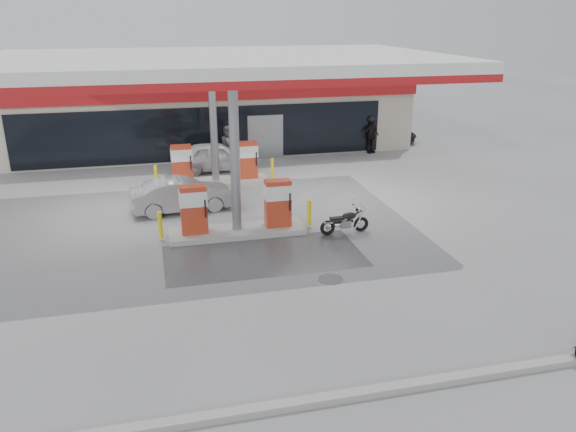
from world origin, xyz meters
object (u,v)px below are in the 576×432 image
object	(u,v)px
parked_car_right	(379,132)
pump_island_far	(215,168)
pump_island_near	(237,214)
parked_car_left	(25,151)
parked_motorcycle	(345,222)
sedan_white	(216,156)
biker_walking	(371,136)
attendant	(229,146)
hatchback_silver	(182,195)

from	to	relation	value
parked_car_right	pump_island_far	bearing A→B (deg)	131.58
pump_island_near	parked_car_left	xyz separation A→B (m)	(-8.69, 12.00, -0.14)
pump_island_far	parked_motorcycle	bearing A→B (deg)	-62.50
sedan_white	biker_walking	world-z (taller)	biker_walking
pump_island_near	pump_island_far	bearing A→B (deg)	90.00
sedan_white	attendant	bearing A→B (deg)	-49.76
pump_island_far	biker_walking	world-z (taller)	biker_walking
pump_island_far	parked_car_right	distance (m)	11.66
parked_car_left	pump_island_near	bearing A→B (deg)	-148.28
parked_motorcycle	parked_car_left	xyz separation A→B (m)	(-12.23, 12.80, 0.17)
parked_motorcycle	biker_walking	bearing A→B (deg)	62.13
hatchback_silver	attendant	bearing A→B (deg)	-29.62
biker_walking	parked_motorcycle	bearing A→B (deg)	-138.02
parked_car_left	biker_walking	world-z (taller)	biker_walking
sedan_white	hatchback_silver	size ratio (longest dim) A/B	1.05
pump_island_far	biker_walking	bearing A→B (deg)	23.82
pump_island_near	parked_car_left	bearing A→B (deg)	125.92
parked_motorcycle	pump_island_far	bearing A→B (deg)	115.20
pump_island_near	biker_walking	world-z (taller)	biker_walking
pump_island_near	parked_car_left	distance (m)	14.82
parked_car_right	pump_island_near	bearing A→B (deg)	150.81
pump_island_far	parked_car_left	distance (m)	10.56
pump_island_near	hatchback_silver	bearing A→B (deg)	119.83
pump_island_near	sedan_white	bearing A→B (deg)	87.92
parked_car_right	biker_walking	size ratio (longest dim) A/B	2.31
parked_car_left	parked_car_right	size ratio (longest dim) A/B	0.93
attendant	biker_walking	size ratio (longest dim) A/B	1.09
sedan_white	parked_car_left	distance (m)	9.76
pump_island_far	parked_motorcycle	xyz separation A→B (m)	(3.54, -6.80, -0.32)
attendant	parked_car_left	distance (m)	10.20
pump_island_far	sedan_white	world-z (taller)	pump_island_far
pump_island_near	biker_walking	xyz separation A→B (m)	(8.61, 9.80, 0.20)
pump_island_near	parked_motorcycle	world-z (taller)	pump_island_near
parked_motorcycle	sedan_white	distance (m)	9.56
sedan_white	attendant	size ratio (longest dim) A/B	2.00
sedan_white	hatchback_silver	world-z (taller)	sedan_white
attendant	hatchback_silver	size ratio (longest dim) A/B	0.52
parked_car_left	pump_island_far	bearing A→B (deg)	-128.82
sedan_white	parked_car_left	world-z (taller)	sedan_white
parked_motorcycle	sedan_white	xyz separation A→B (m)	(-3.24, 9.00, 0.28)
pump_island_near	hatchback_silver	distance (m)	3.23
parked_car_right	parked_car_left	bearing A→B (deg)	100.62
parked_car_left	parked_car_right	world-z (taller)	parked_car_right
parked_car_left	biker_walking	distance (m)	17.44
parked_motorcycle	parked_car_right	world-z (taller)	parked_car_right
pump_island_near	parked_car_right	bearing A→B (deg)	50.19
hatchback_silver	parked_car_left	xyz separation A→B (m)	(-7.08, 9.20, -0.06)
parked_motorcycle	parked_car_left	distance (m)	17.70
attendant	parked_car_left	size ratio (longest dim) A/B	0.51
biker_walking	attendant	bearing A→B (deg)	165.02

